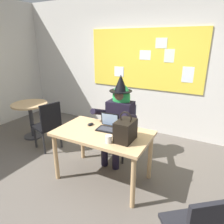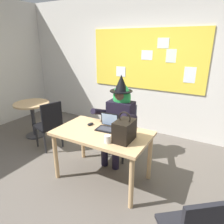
# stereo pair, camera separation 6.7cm
# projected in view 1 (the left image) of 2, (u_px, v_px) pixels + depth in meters

# --- Properties ---
(ground_plane) EXTENTS (24.00, 24.00, 0.00)m
(ground_plane) POSITION_uv_depth(u_px,v_px,m) (93.00, 176.00, 3.04)
(ground_plane) COLOR #5B544C
(wall_back_bulletin) EXTENTS (6.17, 2.14, 2.81)m
(wall_back_bulletin) POSITION_uv_depth(u_px,v_px,m) (144.00, 66.00, 4.22)
(wall_back_bulletin) COLOR silver
(wall_back_bulletin) RESTS_ON ground
(desk_main) EXTENTS (1.31, 0.77, 0.74)m
(desk_main) POSITION_uv_depth(u_px,v_px,m) (103.00, 138.00, 2.79)
(desk_main) COLOR tan
(desk_main) RESTS_ON ground
(chair_at_desk) EXTENTS (0.46, 0.46, 0.92)m
(chair_at_desk) POSITION_uv_depth(u_px,v_px,m) (122.00, 127.00, 3.47)
(chair_at_desk) COLOR #2D3347
(chair_at_desk) RESTS_ON ground
(person_costumed) EXTENTS (0.61, 0.65, 1.42)m
(person_costumed) POSITION_uv_depth(u_px,v_px,m) (119.00, 114.00, 3.28)
(person_costumed) COLOR black
(person_costumed) RESTS_ON ground
(laptop) EXTENTS (0.29, 0.25, 0.21)m
(laptop) POSITION_uv_depth(u_px,v_px,m) (108.00, 125.00, 2.85)
(laptop) COLOR black
(laptop) RESTS_ON desk_main
(computer_mouse) EXTENTS (0.09, 0.12, 0.03)m
(computer_mouse) POSITION_uv_depth(u_px,v_px,m) (91.00, 124.00, 2.97)
(computer_mouse) COLOR black
(computer_mouse) RESTS_ON desk_main
(handbag) EXTENTS (0.20, 0.30, 0.38)m
(handbag) POSITION_uv_depth(u_px,v_px,m) (125.00, 130.00, 2.49)
(handbag) COLOR black
(handbag) RESTS_ON desk_main
(coffee_mug) EXTENTS (0.08, 0.08, 0.09)m
(coffee_mug) POSITION_uv_depth(u_px,v_px,m) (109.00, 139.00, 2.45)
(coffee_mug) COLOR silver
(coffee_mug) RESTS_ON desk_main
(side_table_round) EXTENTS (0.69, 0.69, 0.73)m
(side_table_round) POSITION_uv_depth(u_px,v_px,m) (31.00, 113.00, 4.12)
(side_table_round) COLOR tan
(side_table_round) RESTS_ON ground
(chair_spare_by_window) EXTENTS (0.52, 0.52, 0.90)m
(chair_spare_by_window) POSITION_uv_depth(u_px,v_px,m) (49.00, 124.00, 3.64)
(chair_spare_by_window) COLOR black
(chair_spare_by_window) RESTS_ON ground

